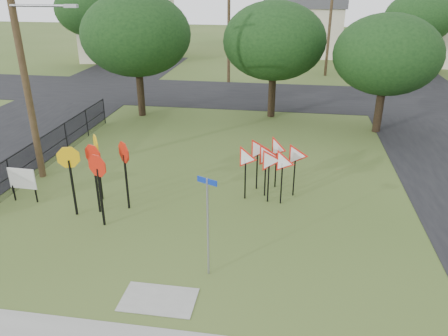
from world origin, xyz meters
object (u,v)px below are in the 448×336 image
at_px(stop_sign_cluster, 97,163).
at_px(info_board, 22,180).
at_px(yield_sign_cluster, 270,158).
at_px(street_name_sign, 208,221).

distance_m(stop_sign_cluster, info_board, 3.42).
distance_m(stop_sign_cluster, yield_sign_cluster, 6.41).
relative_size(stop_sign_cluster, info_board, 1.93).
distance_m(street_name_sign, info_board, 8.53).
height_order(yield_sign_cluster, info_board, yield_sign_cluster).
xyz_separation_m(street_name_sign, info_board, (-7.81, 3.31, -0.84)).
bearing_deg(street_name_sign, yield_sign_cluster, 74.82).
bearing_deg(street_name_sign, info_board, 157.05).
xyz_separation_m(street_name_sign, stop_sign_cluster, (-4.57, 3.02, 0.20)).
height_order(street_name_sign, yield_sign_cluster, street_name_sign).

